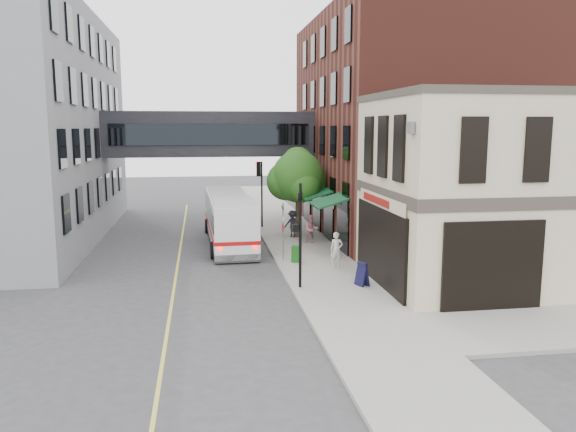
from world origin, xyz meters
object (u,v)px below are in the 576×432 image
object	(u,v)px
pedestrian_c	(293,224)
sandwich_board	(362,274)
newspaper_box	(296,254)
pedestrian_a	(337,250)
pedestrian_b	(311,229)
bus	(229,217)

from	to	relation	value
pedestrian_c	sandwich_board	distance (m)	11.24
newspaper_box	sandwich_board	bearing A→B (deg)	-46.42
pedestrian_a	pedestrian_c	size ratio (longest dim) A/B	1.02
pedestrian_c	sandwich_board	bearing A→B (deg)	-49.68
pedestrian_b	newspaper_box	world-z (taller)	pedestrian_b
pedestrian_a	bus	bearing A→B (deg)	126.78
bus	pedestrian_b	size ratio (longest dim) A/B	6.52
bus	newspaper_box	size ratio (longest dim) A/B	13.11
pedestrian_c	bus	bearing A→B (deg)	-138.29
bus	pedestrian_c	size ratio (longest dim) A/B	6.43
pedestrian_a	pedestrian_c	bearing A→B (deg)	99.51
bus	sandwich_board	distance (m)	11.88
pedestrian_a	pedestrian_c	distance (m)	7.84
newspaper_box	pedestrian_b	bearing A→B (deg)	88.79
bus	sandwich_board	bearing A→B (deg)	-63.93
bus	pedestrian_b	distance (m)	5.02
pedestrian_b	newspaper_box	distance (m)	4.85
pedestrian_a	sandwich_board	bearing A→B (deg)	-81.73
pedestrian_b	pedestrian_c	xyz separation A→B (m)	(-0.81, 1.94, 0.01)
pedestrian_a	pedestrian_c	world-z (taller)	pedestrian_a
pedestrian_c	pedestrian_a	bearing A→B (deg)	-49.31
pedestrian_a	newspaper_box	xyz separation A→B (m)	(-1.80, 1.33, -0.45)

